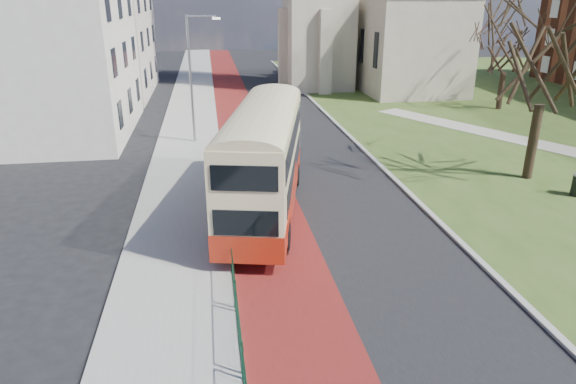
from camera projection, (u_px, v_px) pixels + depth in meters
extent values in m
plane|color=black|center=(316.00, 272.00, 18.25)|extent=(160.00, 160.00, 0.00)
cube|color=black|center=(280.00, 132.00, 36.91)|extent=(9.00, 120.00, 0.01)
cube|color=#591414|center=(242.00, 133.00, 36.52)|extent=(3.40, 120.00, 0.01)
cube|color=gray|center=(188.00, 135.00, 35.96)|extent=(4.00, 120.00, 0.12)
cube|color=#999993|center=(217.00, 134.00, 36.25)|extent=(0.25, 120.00, 0.13)
cube|color=#999993|center=(335.00, 123.00, 39.39)|extent=(0.25, 80.00, 0.13)
cube|color=#334D1B|center=(571.00, 115.00, 42.25)|extent=(40.00, 80.00, 0.04)
cylinder|color=#0D3C25|center=(226.00, 206.00, 21.12)|extent=(0.04, 24.00, 0.04)
cylinder|color=#0D3C25|center=(227.00, 227.00, 21.46)|extent=(0.04, 24.00, 0.04)
cube|color=#A09382|center=(397.00, 43.00, 54.04)|extent=(9.00, 18.00, 9.00)
cube|color=beige|center=(46.00, 43.00, 34.30)|extent=(10.00, 14.00, 12.50)
cube|color=#B7AC9B|center=(94.00, 36.00, 49.33)|extent=(10.00, 16.00, 11.00)
cylinder|color=gray|center=(191.00, 80.00, 32.73)|extent=(0.16, 0.16, 8.00)
cylinder|color=gray|center=(201.00, 16.00, 31.46)|extent=(1.80, 0.10, 0.10)
cube|color=silver|center=(216.00, 18.00, 31.64)|extent=(0.50, 0.18, 0.12)
cube|color=#A9220F|center=(265.00, 192.00, 22.76)|extent=(5.04, 11.59, 1.03)
cube|color=beige|center=(264.00, 148.00, 22.05)|extent=(5.00, 11.53, 2.98)
cube|color=black|center=(236.00, 166.00, 22.75)|extent=(2.09, 9.04, 0.97)
cube|color=black|center=(294.00, 167.00, 22.58)|extent=(2.09, 9.04, 0.97)
cube|color=black|center=(234.00, 134.00, 21.91)|extent=(2.29, 9.92, 0.92)
cube|color=black|center=(294.00, 135.00, 21.74)|extent=(2.29, 9.92, 0.92)
cube|color=black|center=(276.00, 136.00, 27.61)|extent=(2.26, 0.58, 1.08)
cube|color=black|center=(276.00, 108.00, 27.05)|extent=(2.26, 0.58, 0.92)
cube|color=orange|center=(276.00, 97.00, 26.85)|extent=(1.81, 0.50, 0.31)
cylinder|color=black|center=(250.00, 174.00, 26.60)|extent=(0.54, 1.11, 1.07)
cylinder|color=black|center=(296.00, 175.00, 26.45)|extent=(0.54, 1.11, 1.07)
cylinder|color=black|center=(225.00, 235.00, 19.87)|extent=(0.54, 1.11, 1.07)
cylinder|color=black|center=(286.00, 236.00, 19.72)|extent=(0.54, 1.11, 1.07)
cylinder|color=#2E2317|center=(533.00, 142.00, 26.86)|extent=(0.55, 0.55, 3.95)
cylinder|color=#2F2017|center=(501.00, 91.00, 43.76)|extent=(0.62, 0.62, 3.09)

